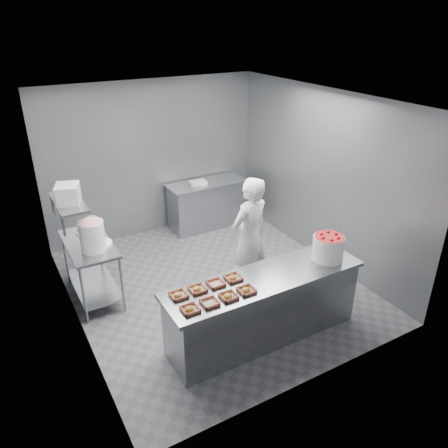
{
  "coord_description": "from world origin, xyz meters",
  "views": [
    {
      "loc": [
        -2.65,
        -4.99,
        3.79
      ],
      "look_at": [
        0.08,
        -0.2,
        1.11
      ],
      "focal_mm": 35.0,
      "sensor_mm": 36.0,
      "label": 1
    }
  ],
  "objects_px": {
    "appliance": "(68,194)",
    "worker": "(249,237)",
    "service_counter": "(264,307)",
    "tray_2": "(228,296)",
    "strawberry_tub": "(328,247)",
    "tray_4": "(178,295)",
    "glaze_bucket": "(92,235)",
    "back_counter": "(207,204)",
    "prep_table": "(91,262)",
    "tray_7": "(233,278)",
    "tray_1": "(210,303)",
    "tray_0": "(190,309)",
    "tray_5": "(197,289)",
    "tray_6": "(216,283)",
    "tray_3": "(246,290)"
  },
  "relations": [
    {
      "from": "tray_4",
      "to": "tray_7",
      "type": "xyz_separation_m",
      "value": [
        0.72,
        0.0,
        0.0
      ]
    },
    {
      "from": "tray_1",
      "to": "worker",
      "type": "distance_m",
      "value": 1.67
    },
    {
      "from": "strawberry_tub",
      "to": "glaze_bucket",
      "type": "xyz_separation_m",
      "value": [
        -2.58,
        1.74,
        0.04
      ]
    },
    {
      "from": "back_counter",
      "to": "tray_4",
      "type": "distance_m",
      "value": 3.71
    },
    {
      "from": "worker",
      "to": "tray_4",
      "type": "bearing_deg",
      "value": 14.89
    },
    {
      "from": "tray_5",
      "to": "strawberry_tub",
      "type": "height_order",
      "value": "strawberry_tub"
    },
    {
      "from": "prep_table",
      "to": "worker",
      "type": "xyz_separation_m",
      "value": [
        2.04,
        -0.98,
        0.31
      ]
    },
    {
      "from": "back_counter",
      "to": "tray_2",
      "type": "relative_size",
      "value": 8.01
    },
    {
      "from": "service_counter",
      "to": "tray_7",
      "type": "distance_m",
      "value": 0.61
    },
    {
      "from": "service_counter",
      "to": "tray_2",
      "type": "bearing_deg",
      "value": -166.13
    },
    {
      "from": "strawberry_tub",
      "to": "tray_4",
      "type": "bearing_deg",
      "value": 174.71
    },
    {
      "from": "service_counter",
      "to": "tray_6",
      "type": "xyz_separation_m",
      "value": [
        -0.6,
        0.15,
        0.47
      ]
    },
    {
      "from": "prep_table",
      "to": "strawberry_tub",
      "type": "height_order",
      "value": "strawberry_tub"
    },
    {
      "from": "tray_4",
      "to": "tray_6",
      "type": "height_order",
      "value": "tray_4"
    },
    {
      "from": "tray_5",
      "to": "glaze_bucket",
      "type": "height_order",
      "value": "glaze_bucket"
    },
    {
      "from": "tray_1",
      "to": "tray_7",
      "type": "distance_m",
      "value": 0.56
    },
    {
      "from": "back_counter",
      "to": "tray_7",
      "type": "bearing_deg",
      "value": -112.2
    },
    {
      "from": "strawberry_tub",
      "to": "tray_5",
      "type": "bearing_deg",
      "value": 174.01
    },
    {
      "from": "appliance",
      "to": "worker",
      "type": "bearing_deg",
      "value": -3.78
    },
    {
      "from": "glaze_bucket",
      "to": "appliance",
      "type": "height_order",
      "value": "appliance"
    },
    {
      "from": "tray_0",
      "to": "worker",
      "type": "xyz_separation_m",
      "value": [
        1.48,
        1.12,
        -0.02
      ]
    },
    {
      "from": "tray_4",
      "to": "tray_0",
      "type": "bearing_deg",
      "value": -90.0
    },
    {
      "from": "tray_3",
      "to": "tray_4",
      "type": "bearing_deg",
      "value": 157.45
    },
    {
      "from": "prep_table",
      "to": "tray_6",
      "type": "xyz_separation_m",
      "value": [
        1.05,
        -1.8,
        0.33
      ]
    },
    {
      "from": "tray_1",
      "to": "tray_4",
      "type": "relative_size",
      "value": 1.0
    },
    {
      "from": "tray_6",
      "to": "strawberry_tub",
      "type": "height_order",
      "value": "strawberry_tub"
    },
    {
      "from": "service_counter",
      "to": "tray_7",
      "type": "xyz_separation_m",
      "value": [
        -0.37,
        0.15,
        0.47
      ]
    },
    {
      "from": "back_counter",
      "to": "appliance",
      "type": "xyz_separation_m",
      "value": [
        -2.72,
        -1.36,
        1.23
      ]
    },
    {
      "from": "prep_table",
      "to": "strawberry_tub",
      "type": "xyz_separation_m",
      "value": [
        2.6,
        -1.99,
        0.48
      ]
    },
    {
      "from": "back_counter",
      "to": "tray_4",
      "type": "xyz_separation_m",
      "value": [
        -1.99,
        -3.1,
        0.47
      ]
    },
    {
      "from": "back_counter",
      "to": "glaze_bucket",
      "type": "distance_m",
      "value": 3.04
    },
    {
      "from": "service_counter",
      "to": "tray_3",
      "type": "xyz_separation_m",
      "value": [
        -0.37,
        -0.15,
        0.47
      ]
    },
    {
      "from": "tray_1",
      "to": "tray_0",
      "type": "bearing_deg",
      "value": -180.0
    },
    {
      "from": "tray_1",
      "to": "appliance",
      "type": "distance_m",
      "value": 2.39
    },
    {
      "from": "strawberry_tub",
      "to": "back_counter",
      "type": "bearing_deg",
      "value": 90.8
    },
    {
      "from": "tray_0",
      "to": "tray_5",
      "type": "height_order",
      "value": "same"
    },
    {
      "from": "tray_3",
      "to": "tray_5",
      "type": "height_order",
      "value": "same"
    },
    {
      "from": "worker",
      "to": "service_counter",
      "type": "bearing_deg",
      "value": 53.87
    },
    {
      "from": "tray_1",
      "to": "tray_2",
      "type": "xyz_separation_m",
      "value": [
        0.24,
        -0.0,
        0.0
      ]
    },
    {
      "from": "worker",
      "to": "glaze_bucket",
      "type": "height_order",
      "value": "worker"
    },
    {
      "from": "appliance",
      "to": "tray_3",
      "type": "bearing_deg",
      "value": -35.66
    },
    {
      "from": "tray_5",
      "to": "service_counter",
      "type": "bearing_deg",
      "value": -10.03
    },
    {
      "from": "tray_2",
      "to": "tray_5",
      "type": "relative_size",
      "value": 1.0
    },
    {
      "from": "tray_6",
      "to": "worker",
      "type": "distance_m",
      "value": 1.29
    },
    {
      "from": "tray_5",
      "to": "appliance",
      "type": "bearing_deg",
      "value": 119.23
    },
    {
      "from": "tray_0",
      "to": "tray_7",
      "type": "xyz_separation_m",
      "value": [
        0.72,
        0.3,
        0.0
      ]
    },
    {
      "from": "prep_table",
      "to": "tray_1",
      "type": "relative_size",
      "value": 6.4
    },
    {
      "from": "tray_3",
      "to": "strawberry_tub",
      "type": "distance_m",
      "value": 1.32
    },
    {
      "from": "back_counter",
      "to": "appliance",
      "type": "bearing_deg",
      "value": -153.46
    },
    {
      "from": "tray_5",
      "to": "tray_4",
      "type": "bearing_deg",
      "value": 180.0
    }
  ]
}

